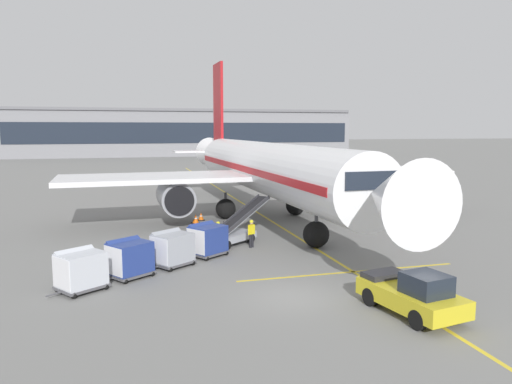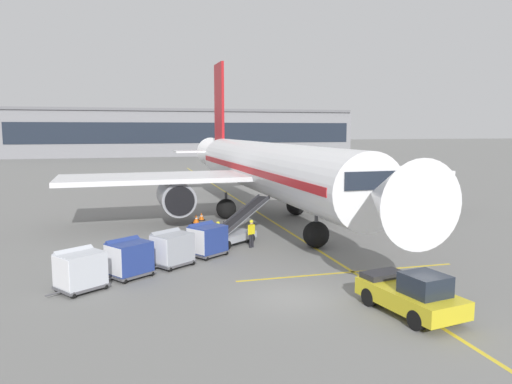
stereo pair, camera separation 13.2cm
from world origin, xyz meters
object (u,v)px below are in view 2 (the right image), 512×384
(baggage_cart_third, at_px, (129,257))
(ground_crew_by_loader, at_px, (218,233))
(belt_loader, at_px, (233,231))
(safety_cone_engine_keepout, at_px, (196,219))
(baggage_cart_second, at_px, (172,248))
(safety_cone_wingtip, at_px, (197,228))
(baggage_cart_lead, at_px, (207,239))
(pushback_tug, at_px, (411,294))
(safety_cone_nose_mark, at_px, (201,217))
(baggage_cart_fourth, at_px, (80,269))
(ground_crew_by_carts, at_px, (251,232))
(parked_airplane, at_px, (265,169))

(baggage_cart_third, distance_m, ground_crew_by_loader, 6.89)
(belt_loader, xyz_separation_m, ground_crew_by_loader, (-1.21, -1.29, 0.16))
(baggage_cart_third, distance_m, safety_cone_engine_keepout, 14.02)
(baggage_cart_second, relative_size, safety_cone_wingtip, 3.77)
(baggage_cart_lead, bearing_deg, baggage_cart_third, -145.38)
(belt_loader, bearing_deg, pushback_tug, -72.56)
(pushback_tug, distance_m, safety_cone_nose_mark, 22.73)
(belt_loader, height_order, pushback_tug, belt_loader)
(baggage_cart_second, xyz_separation_m, safety_cone_nose_mark, (3.53, 12.76, -0.70))
(baggage_cart_second, distance_m, safety_cone_wingtip, 8.43)
(belt_loader, relative_size, baggage_cart_fourth, 1.87)
(belt_loader, distance_m, safety_cone_wingtip, 4.23)
(safety_cone_nose_mark, bearing_deg, baggage_cart_fourth, -116.77)
(ground_crew_by_loader, xyz_separation_m, safety_cone_nose_mark, (0.46, 9.83, -0.69))
(safety_cone_nose_mark, bearing_deg, ground_crew_by_loader, -92.66)
(ground_crew_by_carts, relative_size, safety_cone_wingtip, 2.44)
(ground_crew_by_carts, xyz_separation_m, safety_cone_engine_keepout, (-2.24, 8.67, -0.65))
(belt_loader, relative_size, ground_crew_by_carts, 2.88)
(baggage_cart_second, bearing_deg, safety_cone_wingtip, 72.69)
(baggage_cart_fourth, xyz_separation_m, ground_crew_by_carts, (9.57, 5.87, -0.00))
(baggage_cart_third, bearing_deg, ground_crew_by_carts, 30.40)
(parked_airplane, xyz_separation_m, ground_crew_by_loader, (-5.63, -9.20, -3.11))
(baggage_cart_lead, bearing_deg, ground_crew_by_carts, 23.46)
(parked_airplane, relative_size, ground_crew_by_loader, 24.45)
(parked_airplane, relative_size, safety_cone_engine_keepout, 59.26)
(parked_airplane, bearing_deg, ground_crew_by_loader, -121.44)
(baggage_cart_second, bearing_deg, baggage_cart_lead, 36.40)
(ground_crew_by_carts, bearing_deg, baggage_cart_fourth, -148.48)
(baggage_cart_second, height_order, safety_cone_engine_keepout, baggage_cart_second)
(pushback_tug, bearing_deg, baggage_cart_third, 143.65)
(parked_airplane, relative_size, baggage_cart_lead, 15.86)
(baggage_cart_fourth, distance_m, ground_crew_by_loader, 9.53)
(parked_airplane, bearing_deg, belt_loader, -119.16)
(belt_loader, height_order, safety_cone_wingtip, belt_loader)
(belt_loader, distance_m, pushback_tug, 14.28)
(baggage_cart_second, bearing_deg, ground_crew_by_loader, 43.65)
(baggage_cart_second, bearing_deg, baggage_cart_third, -147.17)
(baggage_cart_third, relative_size, baggage_cart_fourth, 1.00)
(baggage_cart_lead, distance_m, baggage_cart_second, 2.69)
(baggage_cart_third, xyz_separation_m, ground_crew_by_loader, (5.32, 4.38, -0.00))
(baggage_cart_third, relative_size, safety_cone_nose_mark, 4.29)
(baggage_cart_third, distance_m, safety_cone_wingtip, 10.62)
(safety_cone_engine_keepout, distance_m, safety_cone_wingtip, 3.56)
(safety_cone_engine_keepout, distance_m, safety_cone_nose_mark, 1.34)
(parked_airplane, xyz_separation_m, safety_cone_engine_keepout, (-5.78, -0.57, -3.75))
(belt_loader, height_order, ground_crew_by_loader, belt_loader)
(parked_airplane, distance_m, safety_cone_engine_keepout, 6.91)
(parked_airplane, height_order, ground_crew_by_loader, parked_airplane)
(parked_airplane, xyz_separation_m, ground_crew_by_carts, (-3.53, -9.23, -3.11))
(ground_crew_by_loader, distance_m, safety_cone_nose_mark, 9.87)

